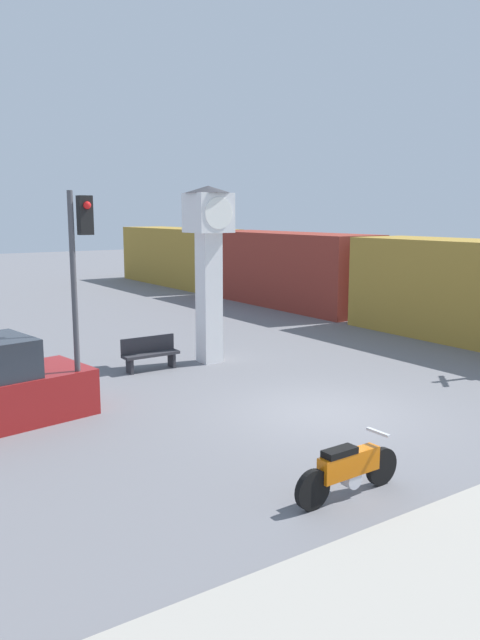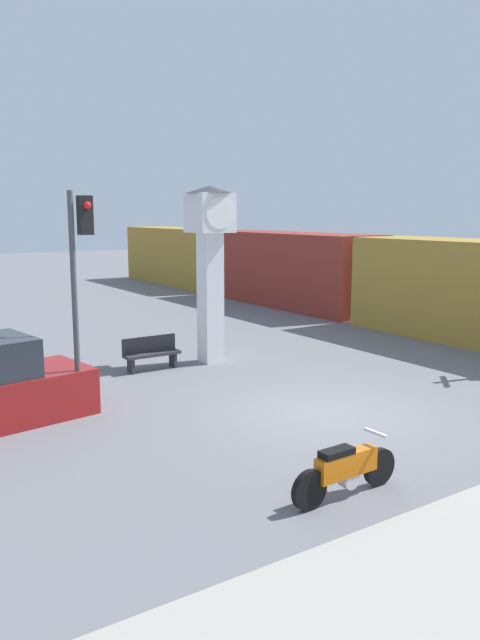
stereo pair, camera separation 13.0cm
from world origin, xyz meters
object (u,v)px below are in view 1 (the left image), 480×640
at_px(clock_tower, 209,247).
at_px(bench, 150,352).
at_px(freight_train, 287,269).
at_px(motorcycle, 348,469).
at_px(traffic_light, 79,265).

xyz_separation_m(clock_tower, bench, (-1.86, 0.12, -2.86)).
bearing_deg(clock_tower, freight_train, 40.92).
xyz_separation_m(motorcycle, traffic_light, (-1.93, 6.02, 2.80)).
bearing_deg(freight_train, bench, -144.70).
bearing_deg(motorcycle, freight_train, 52.86).
relative_size(motorcycle, clock_tower, 0.41).
distance_m(traffic_light, bench, 4.89).
relative_size(clock_tower, bench, 3.16).
bearing_deg(bench, freight_train, 35.30).
distance_m(clock_tower, bench, 3.41).
height_order(motorcycle, freight_train, freight_train).
distance_m(motorcycle, clock_tower, 9.61).
height_order(traffic_light, bench, traffic_light).
relative_size(motorcycle, bench, 1.31).
height_order(motorcycle, bench, motorcycle).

